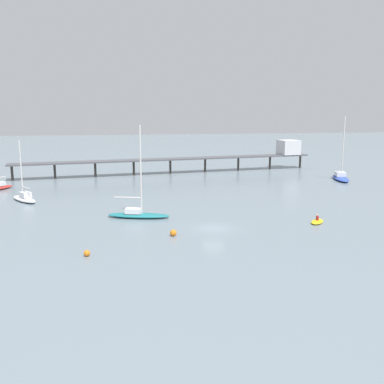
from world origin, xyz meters
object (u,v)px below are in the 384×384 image
sailboat_blue (341,176)px  dinghy_yellow (317,221)px  sailboat_teal (138,213)px  mooring_buoy_outer (173,233)px  sailboat_white (24,197)px  mooring_buoy_mid (87,253)px  pier (226,154)px

sailboat_blue → dinghy_yellow: (-20.15, -32.25, -0.53)m
sailboat_teal → mooring_buoy_outer: sailboat_teal is taller
sailboat_white → mooring_buoy_mid: bearing=-67.8°
sailboat_teal → sailboat_white: bearing=142.2°
dinghy_yellow → mooring_buoy_outer: size_ratio=4.17×
mooring_buoy_outer → mooring_buoy_mid: (-9.47, -5.70, -0.07)m
sailboat_teal → mooring_buoy_mid: 16.27m
sailboat_white → mooring_buoy_outer: (21.22, -23.11, -0.27)m
sailboat_teal → dinghy_yellow: (22.97, -6.57, -0.48)m
sailboat_blue → mooring_buoy_mid: (-48.87, -40.91, -0.41)m
dinghy_yellow → mooring_buoy_mid: bearing=-163.2°
sailboat_blue → sailboat_white: bearing=-168.7°
sailboat_blue → mooring_buoy_mid: sailboat_blue is taller
sailboat_teal → dinghy_yellow: 23.90m
pier → sailboat_white: size_ratio=7.05×
sailboat_white → dinghy_yellow: sailboat_white is taller
sailboat_white → sailboat_teal: size_ratio=0.78×
sailboat_blue → mooring_buoy_outer: 52.84m
sailboat_teal → mooring_buoy_mid: size_ratio=19.37×
mooring_buoy_mid → sailboat_white: bearing=112.2°
sailboat_white → mooring_buoy_outer: size_ratio=12.51×
sailboat_blue → mooring_buoy_mid: bearing=-140.1°
pier → mooring_buoy_mid: (-28.29, -57.28, -3.79)m
pier → sailboat_teal: (-22.54, -42.06, -3.43)m
sailboat_white → dinghy_yellow: 45.21m
sailboat_blue → mooring_buoy_outer: bearing=-138.2°
sailboat_blue → dinghy_yellow: bearing=-122.0°
dinghy_yellow → mooring_buoy_outer: (-19.25, -2.95, 0.19)m
sailboat_white → mooring_buoy_outer: sailboat_white is taller
sailboat_teal → dinghy_yellow: bearing=-16.0°
pier → mooring_buoy_outer: pier is taller
sailboat_white → dinghy_yellow: (40.47, -20.15, -0.46)m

